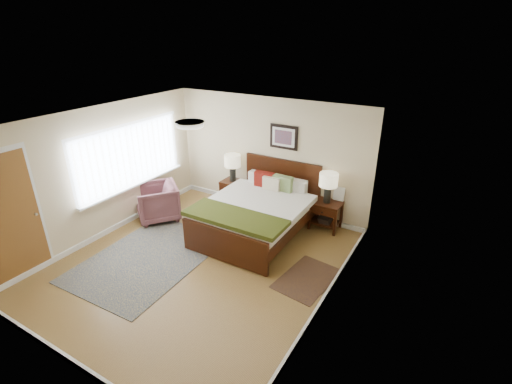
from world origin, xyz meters
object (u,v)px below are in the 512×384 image
Objects in this scene: nightstand_right at (326,212)px; lamp_left at (233,163)px; rug_persian at (148,258)px; bed at (257,208)px; nightstand_left at (233,186)px; armchair at (157,202)px; lamp_right at (328,182)px.

lamp_left is (-2.23, 0.01, 0.65)m from nightstand_right.
bed is at bearing 52.75° from rug_persian.
bed is at bearing -141.25° from nightstand_right.
nightstand_right is 0.97× the size of lamp_left.
nightstand_right is 0.23× the size of rug_persian.
lamp_left is 0.24× the size of rug_persian.
nightstand_left is 1.71m from armchair.
armchair is at bearing -126.21° from nightstand_left.
lamp_left is 2.23m from lamp_right.
bed is 2.20m from rug_persian.
lamp_right is at bearing 39.20° from bed.
lamp_right is (2.23, 0.02, 0.56)m from nightstand_left.
nightstand_left is 2.30m from lamp_right.
armchair reaches higher than nightstand_left.
lamp_right reaches higher than nightstand_right.
armchair is at bearing -166.78° from bed.
bed is 3.84× the size of nightstand_right.
bed is 1.48m from lamp_right.
lamp_left is at bearing 86.25° from rug_persian.
rug_persian is at bearing -125.53° from bed.
lamp_right is at bearing 61.12° from armchair.
bed is 2.70× the size of armchair.
armchair is at bearing -156.71° from lamp_right.
bed reaches higher than nightstand_right.
nightstand_left is 2.24m from nightstand_right.
bed is 0.88× the size of rug_persian.
nightstand_right is 2.33m from lamp_left.
lamp_left reaches higher than nightstand_right.
lamp_right is at bearing 0.53° from nightstand_left.
lamp_right is at bearing 90.00° from nightstand_right.
bed reaches higher than armchair.
armchair is (-3.24, -1.38, 0.02)m from nightstand_right.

